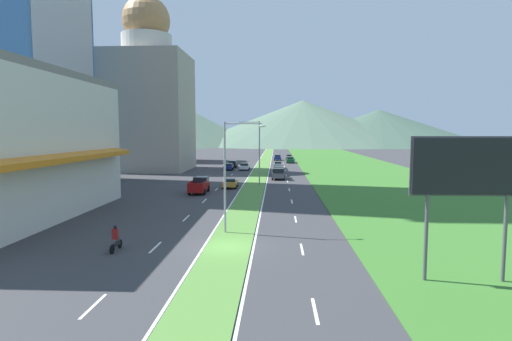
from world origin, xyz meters
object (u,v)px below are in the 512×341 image
Objects in this scene: car_0 at (278,165)px; car_8 at (278,171)px; car_5 at (278,157)px; car_6 at (245,166)px; car_1 at (233,164)px; motorcycle_rider at (116,240)px; pickup_truck_1 at (278,174)px; billboard_roadside at (469,172)px; street_lamp_near at (230,169)px; car_3 at (228,167)px; street_lamp_mid at (257,148)px; pickup_truck_0 at (199,185)px; car_7 at (290,160)px; car_4 at (289,157)px; car_2 at (230,183)px.

car_0 reaches higher than car_8.
car_5 is 31.62m from car_6.
motorcycle_rider is at bearing 179.34° from car_1.
pickup_truck_1 reaches higher than car_5.
car_1 is (-20.12, 71.86, -5.13)m from billboard_roadside.
motorcycle_rider is (-7.14, -5.43, -4.40)m from street_lamp_near.
car_3 is (-20.28, 65.11, -5.18)m from billboard_roadside.
street_lamp_mid reaches higher than billboard_roadside.
street_lamp_mid is (0.69, 30.02, 0.44)m from street_lamp_near.
car_1 is 0.95× the size of car_8.
car_5 is 0.90× the size of car_8.
car_6 is 33.57m from pickup_truck_0.
car_1 is 1.10× the size of car_7.
car_7 is (-6.55, 86.14, -5.14)m from billboard_roadside.
motorcycle_rider is at bearing -10.01° from car_7.
street_lamp_near reaches higher than car_4.
car_0 is 0.80× the size of pickup_truck_0.
street_lamp_near is 55.45m from car_6.
street_lamp_near reaches higher than car_3.
pickup_truck_0 is at bearing 106.64° from street_lamp_near.
pickup_truck_1 is at bearing -31.74° from car_2.
motorcycle_rider is at bearing -12.24° from car_8.
street_lamp_near is 86.22m from car_5.
car_0 is 10.52m from car_1.
car_7 reaches higher than car_8.
pickup_truck_0 reaches higher than car_0.
pickup_truck_0 is (-3.42, -33.40, 0.23)m from car_6.
car_0 reaches higher than car_3.
car_1 is (-10.32, 2.03, 0.01)m from car_0.
car_4 is (-6.47, 100.11, -5.19)m from billboard_roadside.
pickup_truck_1 is (10.46, 16.32, 0.00)m from pickup_truck_0.
car_5 is at bearing -18.53° from car_3.
billboard_roadside is 1.88× the size of car_4.
street_lamp_mid is 6.85m from car_2.
street_lamp_near is 1.63× the size of pickup_truck_1.
billboard_roadside is at bearing 9.88° from car_8.
car_3 is 3.43m from car_6.
street_lamp_near reaches higher than car_5.
car_6 is at bearing 98.56° from street_lamp_mid.
billboard_roadside reaches higher than car_8.
car_3 is at bearing -33.14° from car_7.
car_4 is 2.08× the size of motorcycle_rider.
street_lamp_near reaches higher than car_0.
car_6 is at bearing -57.97° from car_0.
motorcycle_rider is at bearing -9.69° from car_0.
car_3 is at bearing 107.30° from billboard_roadside.
car_2 is at bearing -179.77° from car_6.
car_3 is at bearing -18.53° from car_5.
street_lamp_mid is 2.29× the size of car_2.
car_6 is at bearing -5.84° from pickup_truck_0.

